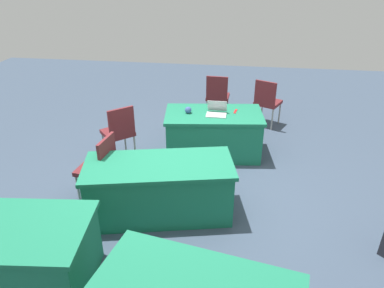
# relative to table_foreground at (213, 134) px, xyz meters

# --- Properties ---
(ground_plane) EXTENTS (14.40, 14.40, 0.00)m
(ground_plane) POSITION_rel_table_foreground_xyz_m (0.26, 1.40, -0.37)
(ground_plane) COLOR #3D4C60
(table_foreground) EXTENTS (1.67, 1.06, 0.74)m
(table_foreground) POSITION_rel_table_foreground_xyz_m (0.00, 0.00, 0.00)
(table_foreground) COLOR #1E7A56
(table_foreground) RESTS_ON ground
(table_mid_left) EXTENTS (1.83, 1.08, 0.74)m
(table_mid_left) POSITION_rel_table_foreground_xyz_m (1.79, 3.06, 0.00)
(table_mid_left) COLOR #1E7A56
(table_mid_left) RESTS_ON ground
(table_back_left) EXTENTS (1.96, 1.17, 0.74)m
(table_back_left) POSITION_rel_table_foreground_xyz_m (0.53, 1.71, 0.00)
(table_back_left) COLOR #1E7A56
(table_back_left) RESTS_ON ground
(chair_tucked_right) EXTENTS (0.46, 0.46, 0.97)m
(chair_tucked_right) POSITION_rel_table_foreground_xyz_m (0.05, -1.42, 0.19)
(chair_tucked_right) COLOR #9E9993
(chair_tucked_right) RESTS_ON ground
(chair_aisle) EXTENTS (0.62, 0.62, 0.97)m
(chair_aisle) POSITION_rel_table_foreground_xyz_m (1.45, 0.49, 0.19)
(chair_aisle) COLOR #9E9993
(chair_aisle) RESTS_ON ground
(chair_by_pillar) EXTENTS (0.49, 0.49, 0.94)m
(chair_by_pillar) POSITION_rel_table_foreground_xyz_m (1.38, 1.51, 0.17)
(chair_by_pillar) COLOR #9E9993
(chair_by_pillar) RESTS_ON ground
(chair_back_row) EXTENTS (0.59, 0.59, 0.95)m
(chair_back_row) POSITION_rel_table_foreground_xyz_m (-0.93, -1.29, 0.17)
(chair_back_row) COLOR #9E9993
(chair_back_row) RESTS_ON ground
(laptop_silver) EXTENTS (0.32, 0.30, 0.21)m
(laptop_silver) POSITION_rel_table_foreground_xyz_m (-0.04, 0.04, 0.41)
(laptop_silver) COLOR silver
(laptop_silver) RESTS_ON table_foreground
(yarn_ball) EXTENTS (0.11, 0.11, 0.11)m
(yarn_ball) POSITION_rel_table_foreground_xyz_m (0.42, 0.05, 0.42)
(yarn_ball) COLOR #3F5999
(yarn_ball) RESTS_ON table_foreground
(scissors_red) EXTENTS (0.06, 0.18, 0.01)m
(scissors_red) POSITION_rel_table_foreground_xyz_m (-0.34, -0.13, 0.37)
(scissors_red) COLOR red
(scissors_red) RESTS_ON table_foreground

